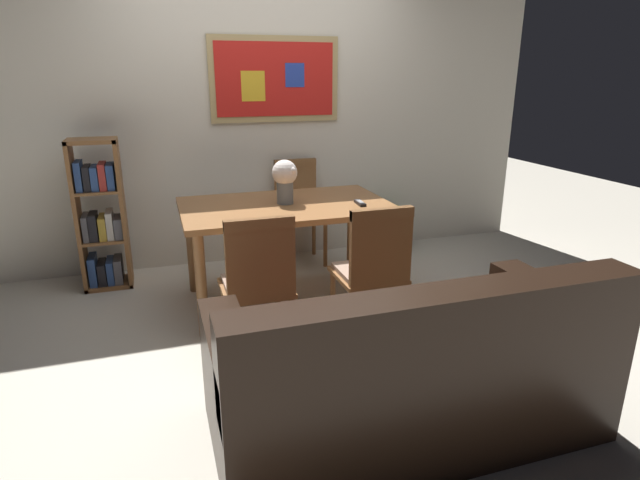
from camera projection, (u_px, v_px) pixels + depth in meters
The scene contains 11 objects.
ground_plane at pixel (309, 322), 3.57m from camera, with size 12.00×12.00×0.00m, color beige.
wall_back_with_painting at pixel (259, 113), 4.51m from camera, with size 5.20×0.14×2.60m.
dining_table at pixel (286, 217), 3.74m from camera, with size 1.48×0.94×0.74m.
dining_chair_near_right at pixel (373, 264), 3.12m from camera, with size 0.40×0.41×0.91m.
dining_chair_far_right at pixel (299, 203), 4.62m from camera, with size 0.40×0.41×0.91m.
dining_chair_near_left at pixel (258, 277), 2.93m from camera, with size 0.40×0.41×0.91m.
leather_couch at pixel (411, 375), 2.38m from camera, with size 1.80×0.84×0.84m.
bookshelf at pixel (101, 220), 4.03m from camera, with size 0.36×0.28×1.17m.
potted_ivy at pixel (392, 226), 4.99m from camera, with size 0.28×0.29×0.48m.
flower_vase at pixel (285, 178), 3.67m from camera, with size 0.19×0.18×0.31m.
tv_remote at pixel (360, 203), 3.69m from camera, with size 0.05×0.16×0.02m.
Camera 1 is at (-0.92, -3.09, 1.64)m, focal length 29.07 mm.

